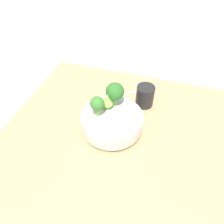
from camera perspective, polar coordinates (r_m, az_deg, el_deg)
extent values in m
plane|color=#ADA89E|center=(0.86, 1.58, -8.34)|extent=(6.00, 6.00, 0.00)
cube|color=tan|center=(0.84, 1.60, -7.55)|extent=(0.89, 0.83, 0.04)
cylinder|color=silver|center=(0.85, 0.00, -4.02)|extent=(0.10, 0.10, 0.01)
cylinder|color=silver|center=(0.82, 0.00, -2.40)|extent=(0.23, 0.23, 0.06)
cylinder|color=#7AB256|center=(0.84, 0.73, 3.11)|extent=(0.02, 0.02, 0.04)
sphere|color=#2D6B28|center=(0.81, 0.76, 5.34)|extent=(0.07, 0.07, 0.07)
cylinder|color=#6BA34C|center=(0.83, -1.23, 1.70)|extent=(0.03, 0.03, 0.02)
cone|color=#93B751|center=(0.80, -1.26, 3.43)|extent=(0.05, 0.05, 0.05)
cylinder|color=#6BA34C|center=(0.80, -3.77, 0.28)|extent=(0.02, 0.02, 0.04)
sphere|color=#387A2D|center=(0.77, -3.89, 2.22)|extent=(0.05, 0.05, 0.05)
cylinder|color=black|center=(0.93, 8.60, 4.16)|extent=(0.08, 0.08, 0.09)
cube|color=#B2B2B7|center=(1.00, 2.64, 4.94)|extent=(0.16, 0.07, 0.01)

